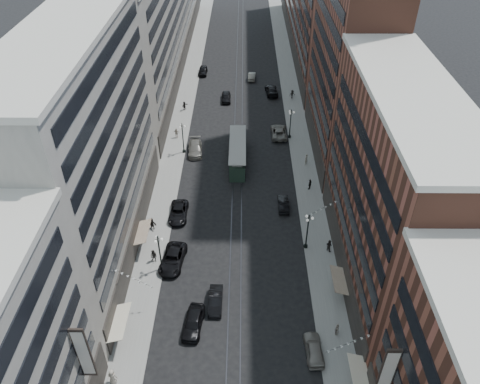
{
  "coord_description": "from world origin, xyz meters",
  "views": [
    {
      "loc": [
        0.88,
        -12.47,
        43.53
      ],
      "look_at": [
        0.51,
        37.52,
        5.0
      ],
      "focal_mm": 35.0,
      "sensor_mm": 36.0,
      "label": 1
    }
  ],
  "objects_px": {
    "lamppost_se_far": "(307,230)",
    "car_11": "(279,132)",
    "streetcar": "(238,153)",
    "pedestrian_4": "(337,329)",
    "pedestrian_extra_2": "(184,106)",
    "car_10": "(283,204)",
    "car_13": "(226,97)",
    "car_extra_0": "(193,322)",
    "car_8": "(195,148)",
    "pedestrian_6": "(177,133)",
    "car_4": "(314,349)",
    "car_14": "(252,76)",
    "lamppost_sw_far": "(160,252)",
    "car_2": "(173,259)",
    "pedestrian_extra_1": "(310,184)",
    "pedestrian_5": "(152,223)",
    "pedestrian_1": "(112,377)",
    "pedestrian_9": "(292,94)",
    "pedestrian_2": "(154,256)",
    "pedestrian_8": "(306,159)",
    "car_7": "(178,212)",
    "lamppost_sw_mid": "(183,137)",
    "car_12": "(272,90)",
    "car_5": "(216,300)",
    "car_9": "(203,71)",
    "lamppost_se_mid": "(290,123)"
  },
  "relations": [
    {
      "from": "pedestrian_1",
      "to": "pedestrian_9",
      "type": "xyz_separation_m",
      "value": [
        22.79,
        62.81,
        -0.07
      ]
    },
    {
      "from": "car_2",
      "to": "pedestrian_5",
      "type": "relative_size",
      "value": 3.26
    },
    {
      "from": "pedestrian_6",
      "to": "pedestrian_9",
      "type": "height_order",
      "value": "pedestrian_6"
    },
    {
      "from": "lamppost_sw_far",
      "to": "lamppost_se_mid",
      "type": "bearing_deg",
      "value": 60.1
    },
    {
      "from": "car_10",
      "to": "pedestrian_6",
      "type": "relative_size",
      "value": 2.28
    },
    {
      "from": "car_2",
      "to": "car_12",
      "type": "height_order",
      "value": "car_12"
    },
    {
      "from": "lamppost_se_far",
      "to": "pedestrian_6",
      "type": "xyz_separation_m",
      "value": [
        -20.18,
        27.79,
        -2.02
      ]
    },
    {
      "from": "streetcar",
      "to": "pedestrian_5",
      "type": "relative_size",
      "value": 6.79
    },
    {
      "from": "pedestrian_2",
      "to": "car_12",
      "type": "relative_size",
      "value": 0.32
    },
    {
      "from": "pedestrian_5",
      "to": "pedestrian_extra_1",
      "type": "relative_size",
      "value": 1.02
    },
    {
      "from": "pedestrian_2",
      "to": "car_extra_0",
      "type": "height_order",
      "value": "pedestrian_2"
    },
    {
      "from": "car_8",
      "to": "car_9",
      "type": "xyz_separation_m",
      "value": [
        -1.0,
        32.77,
        -0.03
      ]
    },
    {
      "from": "car_14",
      "to": "lamppost_sw_far",
      "type": "bearing_deg",
      "value": 81.8
    },
    {
      "from": "lamppost_se_far",
      "to": "pedestrian_4",
      "type": "bearing_deg",
      "value": -81.79
    },
    {
      "from": "car_12",
      "to": "pedestrian_5",
      "type": "height_order",
      "value": "pedestrian_5"
    },
    {
      "from": "pedestrian_4",
      "to": "car_14",
      "type": "xyz_separation_m",
      "value": [
        -8.38,
        66.58,
        -0.25
      ]
    },
    {
      "from": "car_4",
      "to": "car_8",
      "type": "relative_size",
      "value": 0.78
    },
    {
      "from": "pedestrian_8",
      "to": "pedestrian_9",
      "type": "height_order",
      "value": "pedestrian_8"
    },
    {
      "from": "car_10",
      "to": "car_14",
      "type": "height_order",
      "value": "car_14"
    },
    {
      "from": "pedestrian_9",
      "to": "pedestrian_extra_2",
      "type": "relative_size",
      "value": 1.04
    },
    {
      "from": "car_14",
      "to": "car_5",
      "type": "bearing_deg",
      "value": 89.1
    },
    {
      "from": "car_11",
      "to": "lamppost_sw_far",
      "type": "bearing_deg",
      "value": 62.51
    },
    {
      "from": "car_5",
      "to": "car_8",
      "type": "bearing_deg",
      "value": 99.28
    },
    {
      "from": "streetcar",
      "to": "pedestrian_4",
      "type": "distance_m",
      "value": 35.68
    },
    {
      "from": "car_8",
      "to": "pedestrian_6",
      "type": "bearing_deg",
      "value": 123.93
    },
    {
      "from": "car_4",
      "to": "pedestrian_extra_1",
      "type": "xyz_separation_m",
      "value": [
        2.71,
        28.49,
        0.27
      ]
    },
    {
      "from": "lamppost_sw_mid",
      "to": "pedestrian_9",
      "type": "xyz_separation_m",
      "value": [
        20.12,
        20.54,
        -2.05
      ]
    },
    {
      "from": "car_extra_0",
      "to": "pedestrian_extra_2",
      "type": "relative_size",
      "value": 2.9
    },
    {
      "from": "pedestrian_extra_1",
      "to": "pedestrian_5",
      "type": "bearing_deg",
      "value": -37.48
    },
    {
      "from": "car_10",
      "to": "car_14",
      "type": "bearing_deg",
      "value": -84.52
    },
    {
      "from": "streetcar",
      "to": "pedestrian_extra_2",
      "type": "height_order",
      "value": "streetcar"
    },
    {
      "from": "lamppost_se_far",
      "to": "car_14",
      "type": "xyz_separation_m",
      "value": [
        -6.44,
        53.12,
        -2.38
      ]
    },
    {
      "from": "car_4",
      "to": "pedestrian_2",
      "type": "distance_m",
      "value": 22.85
    },
    {
      "from": "lamppost_se_far",
      "to": "car_11",
      "type": "bearing_deg",
      "value": 93.73
    },
    {
      "from": "pedestrian_9",
      "to": "car_10",
      "type": "bearing_deg",
      "value": -114.51
    },
    {
      "from": "pedestrian_5",
      "to": "pedestrian_8",
      "type": "height_order",
      "value": "pedestrian_8"
    },
    {
      "from": "car_10",
      "to": "car_13",
      "type": "xyz_separation_m",
      "value": [
        -9.4,
        34.28,
        0.09
      ]
    },
    {
      "from": "lamppost_se_mid",
      "to": "pedestrian_extra_1",
      "type": "bearing_deg",
      "value": -82.9
    },
    {
      "from": "lamppost_sw_mid",
      "to": "car_12",
      "type": "bearing_deg",
      "value": 54.94
    },
    {
      "from": "car_7",
      "to": "pedestrian_5",
      "type": "bearing_deg",
      "value": -140.82
    },
    {
      "from": "car_2",
      "to": "car_4",
      "type": "distance_m",
      "value": 20.78
    },
    {
      "from": "car_12",
      "to": "pedestrian_6",
      "type": "relative_size",
      "value": 3.13
    },
    {
      "from": "lamppost_se_far",
      "to": "car_extra_0",
      "type": "height_order",
      "value": "lamppost_se_far"
    },
    {
      "from": "pedestrian_5",
      "to": "pedestrian_1",
      "type": "bearing_deg",
      "value": -69.67
    },
    {
      "from": "streetcar",
      "to": "pedestrian_2",
      "type": "distance_m",
      "value": 25.38
    },
    {
      "from": "lamppost_sw_mid",
      "to": "car_7",
      "type": "distance_m",
      "value": 16.95
    },
    {
      "from": "car_11",
      "to": "pedestrian_extra_1",
      "type": "height_order",
      "value": "pedestrian_extra_1"
    },
    {
      "from": "pedestrian_1",
      "to": "car_11",
      "type": "height_order",
      "value": "pedestrian_1"
    },
    {
      "from": "lamppost_sw_mid",
      "to": "car_9",
      "type": "height_order",
      "value": "lamppost_sw_mid"
    },
    {
      "from": "car_4",
      "to": "pedestrian_extra_1",
      "type": "height_order",
      "value": "pedestrian_extra_1"
    }
  ]
}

